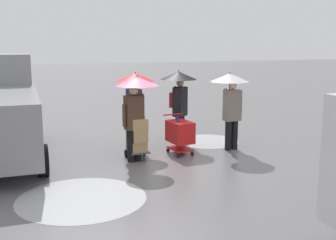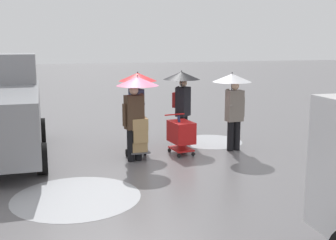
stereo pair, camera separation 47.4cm
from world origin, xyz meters
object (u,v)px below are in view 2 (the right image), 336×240
object	(u,v)px
shopping_cart_vendor	(181,133)
pedestrian_far_side	(136,98)
hand_dolly_boxes	(138,134)
pedestrian_black_side	(182,90)
pedestrian_pink_side	(137,92)
pedestrian_white_side	(233,93)
cargo_van_parked_right	(0,112)

from	to	relation	value
shopping_cart_vendor	pedestrian_far_side	size ratio (longest dim) A/B	0.49
hand_dolly_boxes	pedestrian_black_side	world-z (taller)	pedestrian_black_side
pedestrian_pink_side	pedestrian_white_side	size ratio (longest dim) A/B	1.00
cargo_van_parked_right	pedestrian_pink_side	distance (m)	3.60
pedestrian_pink_side	pedestrian_far_side	world-z (taller)	same
hand_dolly_boxes	pedestrian_black_side	size ratio (longest dim) A/B	0.61
shopping_cart_vendor	hand_dolly_boxes	distance (m)	1.21
hand_dolly_boxes	pedestrian_black_side	xyz separation A→B (m)	(-1.55, -1.25, 0.93)
pedestrian_pink_side	pedestrian_black_side	bearing A→B (deg)	-175.08
pedestrian_black_side	pedestrian_white_side	xyz separation A→B (m)	(-1.09, 1.11, 0.01)
cargo_van_parked_right	pedestrian_black_side	xyz separation A→B (m)	(-4.91, -0.04, 0.39)
cargo_van_parked_right	pedestrian_black_side	world-z (taller)	cargo_van_parked_right
shopping_cart_vendor	pedestrian_pink_side	world-z (taller)	pedestrian_pink_side
pedestrian_white_side	pedestrian_far_side	xyz separation A→B (m)	(2.71, 0.26, 0.00)
pedestrian_pink_side	cargo_van_parked_right	bearing A→B (deg)	-1.14
shopping_cart_vendor	pedestrian_pink_side	xyz separation A→B (m)	(0.97, -0.96, 1.02)
hand_dolly_boxes	pedestrian_far_side	xyz separation A→B (m)	(0.07, 0.12, 0.94)
shopping_cart_vendor	pedestrian_white_side	xyz separation A→B (m)	(-1.45, 0.03, 1.02)
pedestrian_black_side	pedestrian_far_side	xyz separation A→B (m)	(1.62, 1.37, 0.01)
cargo_van_parked_right	hand_dolly_boxes	size ratio (longest dim) A/B	4.08
shopping_cart_vendor	pedestrian_pink_side	size ratio (longest dim) A/B	0.49
cargo_van_parked_right	pedestrian_far_side	size ratio (longest dim) A/B	2.50
pedestrian_pink_side	pedestrian_far_side	bearing A→B (deg)	77.03
pedestrian_far_side	cargo_van_parked_right	bearing A→B (deg)	-21.99
pedestrian_black_side	pedestrian_far_side	size ratio (longest dim) A/B	1.00
hand_dolly_boxes	pedestrian_pink_side	bearing A→B (deg)	-101.00
cargo_van_parked_right	shopping_cart_vendor	distance (m)	4.71
cargo_van_parked_right	pedestrian_pink_side	world-z (taller)	cargo_van_parked_right
shopping_cart_vendor	pedestrian_far_side	world-z (taller)	pedestrian_far_side
pedestrian_pink_side	pedestrian_white_side	xyz separation A→B (m)	(-2.42, 1.00, 0.00)
cargo_van_parked_right	pedestrian_far_side	xyz separation A→B (m)	(-3.29, 1.33, 0.41)
pedestrian_pink_side	pedestrian_far_side	distance (m)	1.29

